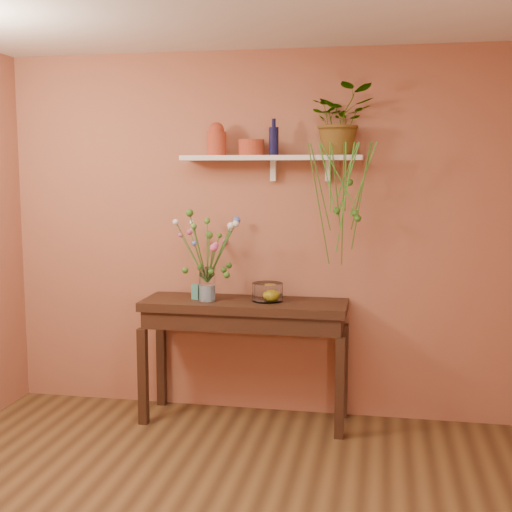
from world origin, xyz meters
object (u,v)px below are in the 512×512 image
at_px(terracotta_jug, 217,140).
at_px(blue_bottle, 274,140).
at_px(spider_plant, 340,120).
at_px(glass_vase, 207,287).
at_px(glass_bowl, 268,293).
at_px(sideboard, 244,318).
at_px(bouquet, 211,242).

height_order(terracotta_jug, blue_bottle, blue_bottle).
xyz_separation_m(terracotta_jug, spider_plant, (0.89, 0.04, 0.13)).
distance_m(glass_vase, glass_bowl, 0.44).
height_order(terracotta_jug, glass_bowl, terracotta_jug).
bearing_deg(sideboard, terracotta_jug, 153.38).
bearing_deg(bouquet, glass_vase, -161.91).
height_order(sideboard, bouquet, bouquet).
bearing_deg(glass_vase, sideboard, 12.32).
xyz_separation_m(bouquet, glass_bowl, (0.40, 0.06, -0.37)).
relative_size(terracotta_jug, spider_plant, 0.49).
height_order(sideboard, blue_bottle, blue_bottle).
xyz_separation_m(sideboard, bouquet, (-0.23, -0.05, 0.56)).
bearing_deg(glass_bowl, spider_plant, 15.11).
bearing_deg(sideboard, spider_plant, 12.77).
bearing_deg(blue_bottle, glass_bowl, -108.93).
bearing_deg(glass_vase, bouquet, 18.09).
xyz_separation_m(sideboard, blue_bottle, (0.19, 0.10, 1.28)).
height_order(blue_bottle, glass_vase, blue_bottle).
bearing_deg(blue_bottle, sideboard, -153.05).
relative_size(spider_plant, glass_vase, 2.01).
bearing_deg(spider_plant, terracotta_jug, -177.72).
bearing_deg(glass_vase, glass_bowl, 9.73).
distance_m(terracotta_jug, glass_vase, 1.07).
distance_m(sideboard, glass_vase, 0.35).
relative_size(sideboard, blue_bottle, 5.78).
distance_m(blue_bottle, spider_plant, 0.49).
distance_m(sideboard, glass_bowl, 0.25).
bearing_deg(blue_bottle, terracotta_jug, 177.95).
height_order(glass_vase, bouquet, bouquet).
bearing_deg(glass_bowl, glass_vase, -170.27).
height_order(bouquet, glass_bowl, bouquet).
xyz_separation_m(sideboard, spider_plant, (0.66, 0.15, 1.41)).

